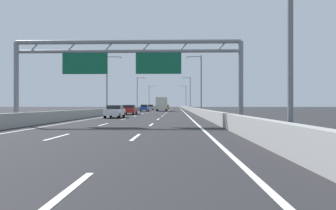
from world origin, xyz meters
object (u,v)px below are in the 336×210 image
(green_car, at_px, (161,107))
(streetlamp_left_distant, at_px, (150,96))
(streetlamp_right_mid, at_px, (200,81))
(silver_car, at_px, (150,107))
(white_car, at_px, (115,111))
(streetlamp_left_far, at_px, (138,91))
(streetlamp_right_distant, at_px, (185,95))
(blue_car, at_px, (144,108))
(streetlamp_right_far, at_px, (189,91))
(red_car, at_px, (130,110))
(box_truck, at_px, (162,104))
(streetlamp_left_mid, at_px, (108,81))
(orange_car, at_px, (167,107))
(sign_gantry, at_px, (126,60))

(green_car, bearing_deg, streetlamp_left_distant, -110.23)
(streetlamp_right_mid, height_order, silver_car, streetlamp_right_mid)
(silver_car, bearing_deg, white_car, -89.60)
(streetlamp_left_far, bearing_deg, silver_car, -29.19)
(streetlamp_right_distant, distance_m, white_car, 95.19)
(blue_car, bearing_deg, streetlamp_right_far, 60.67)
(red_car, bearing_deg, streetlamp_left_far, 95.31)
(streetlamp_right_far, distance_m, white_car, 56.10)
(streetlamp_right_far, xyz_separation_m, streetlamp_left_distant, (-14.93, 39.61, 0.00))
(streetlamp_right_far, xyz_separation_m, box_truck, (-7.26, -16.06, -3.66))
(streetlamp_left_mid, xyz_separation_m, red_car, (4.00, -3.41, -4.64))
(streetlamp_left_far, height_order, silver_car, streetlamp_left_far)
(blue_car, bearing_deg, streetlamp_left_distant, 93.75)
(orange_car, bearing_deg, streetlamp_left_far, -100.87)
(streetlamp_left_distant, bearing_deg, streetlamp_right_distant, 0.00)
(streetlamp_right_far, height_order, blue_car, streetlamp_right_far)
(streetlamp_left_mid, distance_m, streetlamp_right_distant, 80.62)
(streetlamp_left_far, bearing_deg, green_car, 85.38)
(streetlamp_left_far, bearing_deg, red_car, -84.69)
(streetlamp_left_distant, bearing_deg, white_car, -87.53)
(streetlamp_left_mid, xyz_separation_m, streetlamp_right_distant, (14.93, 79.23, 0.00))
(streetlamp_left_distant, bearing_deg, blue_car, -86.25)
(streetlamp_right_mid, height_order, streetlamp_left_far, same)
(silver_car, bearing_deg, blue_car, -89.40)
(streetlamp_left_mid, xyz_separation_m, box_truck, (7.67, 23.55, -3.66))
(silver_car, bearing_deg, streetlamp_left_far, 150.81)
(streetlamp_left_far, height_order, box_truck, streetlamp_left_far)
(streetlamp_left_mid, relative_size, white_car, 2.28)
(box_truck, bearing_deg, streetlamp_left_far, 115.52)
(sign_gantry, xyz_separation_m, streetlamp_right_distant, (7.56, 106.74, 0.55))
(streetlamp_left_far, distance_m, silver_car, 6.27)
(silver_car, distance_m, box_truck, 14.57)
(streetlamp_left_mid, relative_size, blue_car, 2.03)
(white_car, height_order, silver_car, silver_car)
(silver_car, xyz_separation_m, red_car, (0.29, -40.96, -0.04))
(red_car, distance_m, green_car, 93.77)
(sign_gantry, bearing_deg, box_truck, 89.66)
(streetlamp_left_mid, height_order, blue_car, streetlamp_left_mid)
(orange_car, height_order, box_truck, box_truck)
(streetlamp_left_distant, bearing_deg, green_car, 69.77)
(silver_car, bearing_deg, green_car, 89.57)
(blue_car, bearing_deg, streetlamp_left_far, 101.19)
(streetlamp_right_mid, height_order, red_car, streetlamp_right_mid)
(red_car, bearing_deg, sign_gantry, -82.05)
(white_car, bearing_deg, streetlamp_left_distant, 92.47)
(red_car, bearing_deg, white_car, -89.63)
(streetlamp_right_mid, relative_size, white_car, 2.28)
(orange_car, bearing_deg, streetlamp_left_mid, -95.37)
(streetlamp_right_mid, xyz_separation_m, streetlamp_right_distant, (0.00, 79.23, 0.00))
(white_car, bearing_deg, streetlamp_left_far, 94.25)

